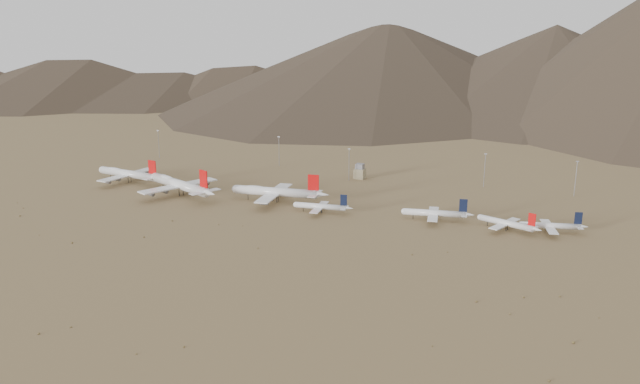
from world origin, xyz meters
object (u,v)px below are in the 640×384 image
at_px(widebody_centre, 180,185).
at_px(control_tower, 360,172).
at_px(narrowbody_b, 436,213).
at_px(widebody_west, 128,174).
at_px(widebody_east, 276,192).
at_px(narrowbody_a, 322,207).

relative_size(widebody_centre, control_tower, 6.20).
bearing_deg(control_tower, narrowbody_b, -46.58).
xyz_separation_m(narrowbody_b, control_tower, (-82.45, 87.12, 0.51)).
relative_size(widebody_west, narrowbody_b, 1.52).
relative_size(widebody_centre, narrowbody_b, 1.68).
height_order(widebody_west, control_tower, widebody_west).
xyz_separation_m(widebody_east, control_tower, (28.72, 88.45, -1.88)).
bearing_deg(narrowbody_a, widebody_centre, 172.22).
xyz_separation_m(widebody_centre, narrowbody_b, (181.93, 13.72, -3.23)).
relative_size(widebody_west, widebody_east, 0.97).
xyz_separation_m(widebody_west, widebody_east, (131.05, -4.04, 0.26)).
bearing_deg(widebody_centre, narrowbody_b, 25.65).
distance_m(widebody_east, control_tower, 93.01).
bearing_deg(narrowbody_a, widebody_east, 155.30).
bearing_deg(widebody_west, narrowbody_a, 0.74).
relative_size(narrowbody_a, control_tower, 3.34).
distance_m(widebody_west, widebody_centre, 62.49).
relative_size(widebody_west, control_tower, 5.63).
xyz_separation_m(narrowbody_a, narrowbody_b, (71.70, 13.08, 0.50)).
distance_m(widebody_west, narrowbody_a, 171.26).
bearing_deg(narrowbody_b, control_tower, 121.82).
distance_m(narrowbody_b, control_tower, 119.95).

